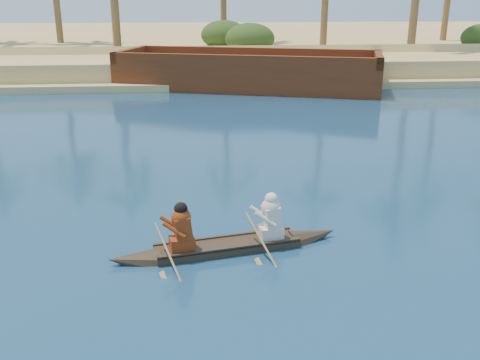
{
  "coord_description": "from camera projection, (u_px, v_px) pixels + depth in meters",
  "views": [
    {
      "loc": [
        -1.8,
        -5.09,
        4.49
      ],
      "look_at": [
        -0.82,
        5.63,
        0.83
      ],
      "focal_mm": 40.0,
      "sensor_mm": 36.0,
      "label": 1
    }
  ],
  "objects": [
    {
      "name": "barge_mid",
      "position": [
        249.0,
        73.0,
        28.0
      ],
      "size": [
        14.18,
        8.26,
        2.24
      ],
      "rotation": [
        0.0,
        0.0,
        -0.3
      ],
      "color": "#632B15",
      "rests_on": "ground"
    },
    {
      "name": "canoe",
      "position": [
        227.0,
        239.0,
        9.97
      ],
      "size": [
        4.44,
        1.46,
        1.22
      ],
      "rotation": [
        0.0,
        0.0,
        0.2
      ],
      "color": "#33291C",
      "rests_on": "ground"
    },
    {
      "name": "sandy_embankment",
      "position": [
        209.0,
        43.0,
        50.43
      ],
      "size": [
        150.0,
        51.0,
        1.5
      ],
      "color": "#D1B676",
      "rests_on": "ground"
    },
    {
      "name": "shrub_cluster",
      "position": [
        217.0,
        50.0,
        35.71
      ],
      "size": [
        100.0,
        6.0,
        2.4
      ],
      "primitive_type": null,
      "color": "#243E16",
      "rests_on": "ground"
    }
  ]
}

